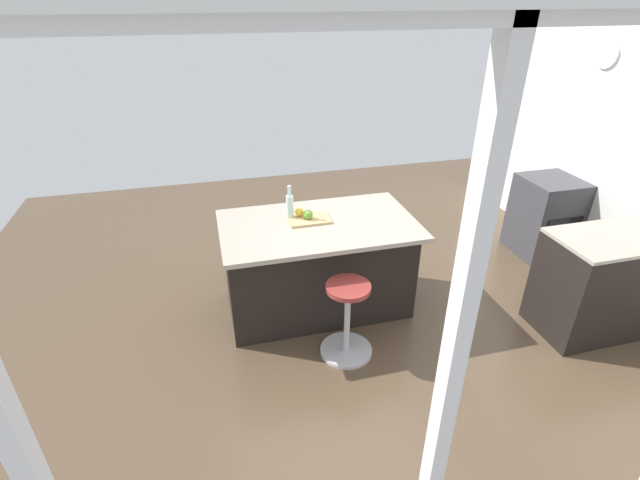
{
  "coord_description": "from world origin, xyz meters",
  "views": [
    {
      "loc": [
        1.12,
        3.38,
        2.69
      ],
      "look_at": [
        0.23,
        -0.02,
        0.78
      ],
      "focal_mm": 25.73,
      "sensor_mm": 36.0,
      "label": 1
    }
  ],
  "objects_px": {
    "apple_green": "(308,214)",
    "stool_by_window": "(347,322)",
    "oven_range": "(545,216)",
    "kitchen_island": "(317,265)",
    "cutting_board": "(309,219)",
    "apple_yellow": "(299,212)",
    "water_bottle": "(290,206)"
  },
  "relations": [
    {
      "from": "oven_range",
      "to": "kitchen_island",
      "type": "xyz_separation_m",
      "value": [
        2.77,
        0.4,
        0.02
      ]
    },
    {
      "from": "cutting_board",
      "to": "apple_yellow",
      "type": "xyz_separation_m",
      "value": [
        0.07,
        -0.07,
        0.05
      ]
    },
    {
      "from": "cutting_board",
      "to": "apple_green",
      "type": "height_order",
      "value": "apple_green"
    },
    {
      "from": "stool_by_window",
      "to": "apple_green",
      "type": "distance_m",
      "value": 0.98
    },
    {
      "from": "water_bottle",
      "to": "kitchen_island",
      "type": "bearing_deg",
      "value": 154.35
    },
    {
      "from": "kitchen_island",
      "to": "stool_by_window",
      "type": "height_order",
      "value": "kitchen_island"
    },
    {
      "from": "oven_range",
      "to": "kitchen_island",
      "type": "relative_size",
      "value": 0.52
    },
    {
      "from": "apple_yellow",
      "to": "kitchen_island",
      "type": "bearing_deg",
      "value": 142.99
    },
    {
      "from": "cutting_board",
      "to": "apple_yellow",
      "type": "bearing_deg",
      "value": -44.79
    },
    {
      "from": "oven_range",
      "to": "water_bottle",
      "type": "xyz_separation_m",
      "value": [
        2.99,
        0.3,
        0.6
      ]
    },
    {
      "from": "stool_by_window",
      "to": "apple_green",
      "type": "bearing_deg",
      "value": -77.86
    },
    {
      "from": "oven_range",
      "to": "apple_yellow",
      "type": "distance_m",
      "value": 2.97
    },
    {
      "from": "oven_range",
      "to": "cutting_board",
      "type": "relative_size",
      "value": 2.48
    },
    {
      "from": "stool_by_window",
      "to": "cutting_board",
      "type": "bearing_deg",
      "value": -78.74
    },
    {
      "from": "kitchen_island",
      "to": "water_bottle",
      "type": "bearing_deg",
      "value": -25.65
    },
    {
      "from": "oven_range",
      "to": "water_bottle",
      "type": "relative_size",
      "value": 2.85
    },
    {
      "from": "stool_by_window",
      "to": "kitchen_island",
      "type": "bearing_deg",
      "value": -83.58
    },
    {
      "from": "apple_green",
      "to": "apple_yellow",
      "type": "bearing_deg",
      "value": -52.2
    },
    {
      "from": "oven_range",
      "to": "apple_green",
      "type": "bearing_deg",
      "value": 7.6
    },
    {
      "from": "water_bottle",
      "to": "cutting_board",
      "type": "bearing_deg",
      "value": 154.67
    },
    {
      "from": "kitchen_island",
      "to": "oven_range",
      "type": "bearing_deg",
      "value": -171.71
    },
    {
      "from": "oven_range",
      "to": "stool_by_window",
      "type": "distance_m",
      "value": 2.91
    },
    {
      "from": "apple_green",
      "to": "stool_by_window",
      "type": "bearing_deg",
      "value": 102.14
    },
    {
      "from": "oven_range",
      "to": "stool_by_window",
      "type": "xyz_separation_m",
      "value": [
        2.69,
        1.08,
        -0.13
      ]
    },
    {
      "from": "stool_by_window",
      "to": "apple_yellow",
      "type": "bearing_deg",
      "value": -74.82
    },
    {
      "from": "oven_range",
      "to": "water_bottle",
      "type": "height_order",
      "value": "water_bottle"
    },
    {
      "from": "cutting_board",
      "to": "water_bottle",
      "type": "distance_m",
      "value": 0.2
    },
    {
      "from": "kitchen_island",
      "to": "apple_yellow",
      "type": "relative_size",
      "value": 22.03
    },
    {
      "from": "kitchen_island",
      "to": "apple_yellow",
      "type": "xyz_separation_m",
      "value": [
        0.14,
        -0.1,
        0.51
      ]
    },
    {
      "from": "kitchen_island",
      "to": "stool_by_window",
      "type": "xyz_separation_m",
      "value": [
        -0.08,
        0.68,
        -0.15
      ]
    },
    {
      "from": "oven_range",
      "to": "cutting_board",
      "type": "bearing_deg",
      "value": 7.45
    },
    {
      "from": "apple_yellow",
      "to": "water_bottle",
      "type": "xyz_separation_m",
      "value": [
        0.08,
        -0.0,
        0.06
      ]
    }
  ]
}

